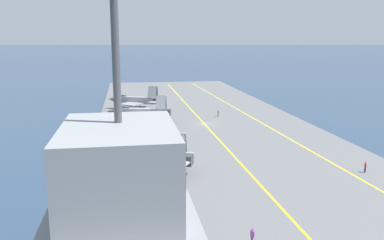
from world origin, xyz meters
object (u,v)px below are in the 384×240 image
(parked_jet_third, at_px, (140,112))
(crew_green_vest, at_px, (218,113))
(parked_jet_fourth, at_px, (135,100))
(crew_red_vest, at_px, (365,167))
(crew_purple_vest, at_px, (252,236))
(parked_jet_second, at_px, (136,130))
(parked_jet_nearest, at_px, (145,157))

(parked_jet_third, height_order, crew_green_vest, parked_jet_third)
(parked_jet_third, height_order, parked_jet_fourth, parked_jet_fourth)
(crew_red_vest, distance_m, crew_purple_vest, 30.37)
(parked_jet_second, bearing_deg, crew_red_vest, -125.63)
(parked_jet_fourth, distance_m, crew_green_vest, 25.47)
(parked_jet_fourth, relative_size, crew_red_vest, 9.65)
(crew_red_vest, bearing_deg, parked_jet_fourth, 28.74)
(crew_green_vest, bearing_deg, parked_jet_nearest, 153.20)
(parked_jet_second, xyz_separation_m, crew_red_vest, (-24.73, -34.50, -1.55))
(parked_jet_nearest, bearing_deg, crew_green_vest, -26.80)
(parked_jet_fourth, bearing_deg, crew_purple_vest, -173.16)
(crew_green_vest, bearing_deg, parked_jet_fourth, 56.34)
(parked_jet_fourth, xyz_separation_m, crew_red_vest, (-61.31, -33.62, -1.87))
(crew_purple_vest, bearing_deg, crew_green_vest, -9.97)
(parked_jet_third, distance_m, parked_jet_fourth, 18.03)
(crew_purple_vest, bearing_deg, parked_jet_third, 8.25)
(parked_jet_second, relative_size, crew_red_vest, 9.46)
(parked_jet_second, height_order, crew_green_vest, parked_jet_second)
(parked_jet_nearest, relative_size, parked_jet_second, 0.98)
(parked_jet_nearest, xyz_separation_m, parked_jet_fourth, (55.80, 0.07, 0.33))
(parked_jet_third, distance_m, crew_red_vest, 54.47)
(crew_purple_vest, bearing_deg, crew_red_vest, -52.33)
(crew_green_vest, bearing_deg, crew_purple_vest, 170.03)
(parked_jet_nearest, bearing_deg, parked_jet_second, 2.83)
(parked_jet_nearest, relative_size, parked_jet_third, 0.97)
(parked_jet_second, height_order, parked_jet_third, parked_jet_third)
(parked_jet_nearest, distance_m, crew_red_vest, 34.03)
(parked_jet_fourth, bearing_deg, crew_green_vest, -123.66)
(parked_jet_nearest, distance_m, crew_purple_vest, 25.93)
(parked_jet_nearest, relative_size, crew_purple_vest, 9.05)
(parked_jet_second, distance_m, parked_jet_fourth, 36.59)
(parked_jet_third, xyz_separation_m, parked_jet_fourth, (18.02, 0.61, 0.20))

